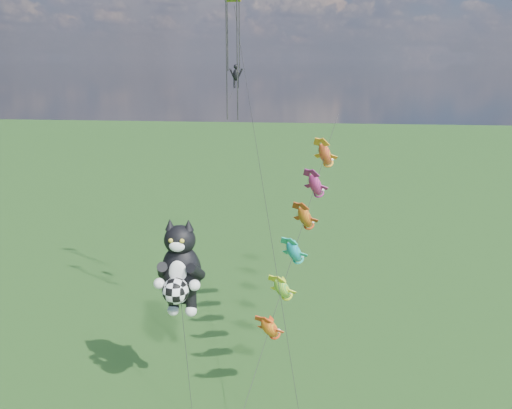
# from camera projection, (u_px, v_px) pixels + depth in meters

# --- Properties ---
(cat_kite_rig) EXTENTS (2.81, 4.24, 10.66)m
(cat_kite_rig) POSITION_uv_depth(u_px,v_px,m) (180.00, 269.00, 31.75)
(cat_kite_rig) COLOR brown
(cat_kite_rig) RESTS_ON ground
(fish_windsock_rig) EXTENTS (5.38, 15.11, 15.48)m
(fish_windsock_rig) POSITION_uv_depth(u_px,v_px,m) (299.00, 235.00, 34.95)
(fish_windsock_rig) COLOR brown
(fish_windsock_rig) RESTS_ON ground
(parafoil_rig) EXTENTS (6.65, 16.61, 26.52)m
(parafoil_rig) POSITION_uv_depth(u_px,v_px,m) (237.00, 52.00, 37.03)
(parafoil_rig) COLOR brown
(parafoil_rig) RESTS_ON ground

